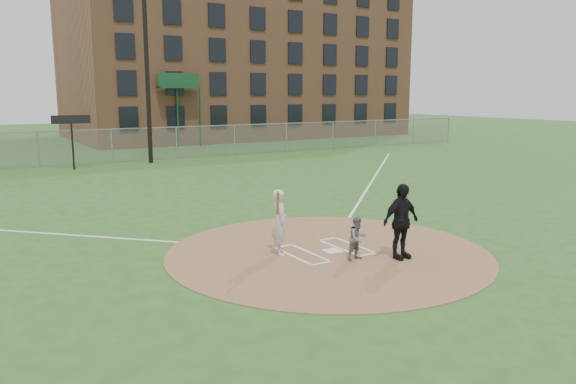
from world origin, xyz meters
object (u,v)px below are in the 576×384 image
catcher (358,238)px  batter_at_plate (280,222)px  home_plate (332,251)px  umpire (401,221)px

catcher → batter_at_plate: batter_at_plate is taller
home_plate → catcher: (0.12, -0.89, 0.53)m
catcher → batter_at_plate: bearing=130.4°
home_plate → catcher: catcher is taller
home_plate → batter_at_plate: (-1.28, 0.51, 0.83)m
home_plate → batter_at_plate: bearing=158.2°
home_plate → batter_at_plate: 1.61m
catcher → batter_at_plate: size_ratio=0.61×
umpire → batter_at_plate: (-2.37, 1.88, -0.10)m
umpire → batter_at_plate: umpire is taller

